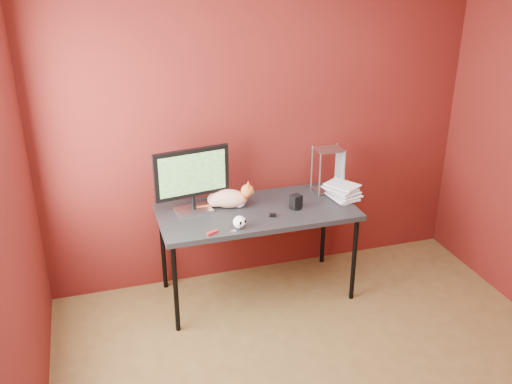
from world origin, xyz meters
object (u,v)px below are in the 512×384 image
object	(u,v)px
desk	(257,215)
speaker	(296,202)
book_stack	(338,124)
monitor	(192,177)
skull_mug	(240,222)
cat	(228,198)

from	to	relation	value
desk	speaker	world-z (taller)	speaker
book_stack	monitor	bearing A→B (deg)	173.97
desk	skull_mug	size ratio (longest dim) A/B	14.80
skull_mug	book_stack	distance (m)	1.05
monitor	cat	world-z (taller)	monitor
book_stack	skull_mug	bearing A→B (deg)	-163.26
desk	monitor	xyz separation A→B (m)	(-0.47, 0.11, 0.33)
desk	cat	world-z (taller)	cat
monitor	speaker	bearing A→B (deg)	-21.86
monitor	cat	distance (m)	0.34
desk	skull_mug	bearing A→B (deg)	-128.90
monitor	speaker	size ratio (longest dim) A/B	5.21
monitor	book_stack	world-z (taller)	book_stack
desk	monitor	world-z (taller)	monitor
book_stack	cat	bearing A→B (deg)	171.93
cat	monitor	bearing A→B (deg)	-157.37
monitor	skull_mug	world-z (taller)	monitor
cat	skull_mug	world-z (taller)	cat
speaker	desk	bearing A→B (deg)	145.95
cat	book_stack	bearing A→B (deg)	14.32
desk	book_stack	size ratio (longest dim) A/B	1.20
desk	cat	xyz separation A→B (m)	(-0.20, 0.11, 0.12)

